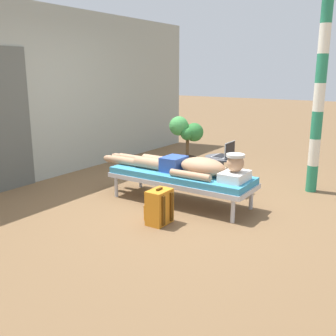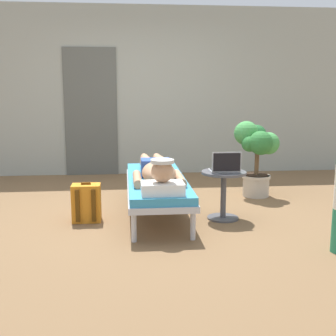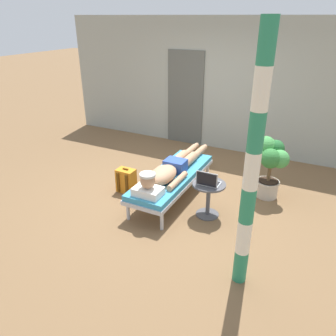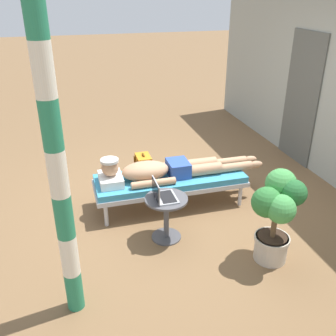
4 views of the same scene
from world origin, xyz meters
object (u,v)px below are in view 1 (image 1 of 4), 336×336
at_px(porch_post, 319,97).
at_px(laptop, 225,153).
at_px(lounge_chair, 181,177).
at_px(potted_plant, 187,139).
at_px(side_table, 222,168).
at_px(person_reclining, 187,165).
at_px(backpack, 159,207).

bearing_deg(porch_post, laptop, 127.66).
xyz_separation_m(lounge_chair, laptop, (0.71, -0.30, 0.24)).
bearing_deg(lounge_chair, potted_plant, 27.95).
bearing_deg(laptop, potted_plant, 57.45).
distance_m(lounge_chair, side_table, 0.75).
distance_m(lounge_chair, laptop, 0.80).
distance_m(lounge_chair, person_reclining, 0.20).
bearing_deg(side_table, potted_plant, 56.10).
height_order(laptop, potted_plant, potted_plant).
bearing_deg(laptop, side_table, 90.00).
bearing_deg(laptop, lounge_chair, 157.01).
height_order(person_reclining, porch_post, porch_post).
height_order(side_table, porch_post, porch_post).
height_order(lounge_chair, laptop, laptop).
height_order(potted_plant, porch_post, porch_post).
bearing_deg(person_reclining, backpack, -173.06).
xyz_separation_m(lounge_chair, backpack, (-0.76, -0.19, -0.15)).
bearing_deg(lounge_chair, laptop, -22.99).
xyz_separation_m(lounge_chair, potted_plant, (1.35, 0.72, 0.26)).
bearing_deg(backpack, person_reclining, 6.94).
bearing_deg(potted_plant, porch_post, -86.28).
bearing_deg(backpack, side_table, -2.42).
relative_size(lounge_chair, potted_plant, 2.00).
relative_size(laptop, porch_post, 0.11).
height_order(lounge_chair, person_reclining, person_reclining).
bearing_deg(person_reclining, side_table, -12.35).
bearing_deg(potted_plant, person_reclining, -149.05).
bearing_deg(person_reclining, potted_plant, 30.95).
height_order(side_table, laptop, laptop).
relative_size(backpack, porch_post, 0.16).
bearing_deg(laptop, person_reclining, 163.74).
xyz_separation_m(potted_plant, porch_post, (0.13, -2.03, 0.75)).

